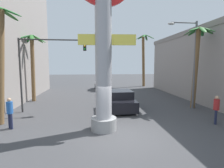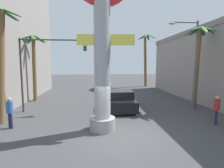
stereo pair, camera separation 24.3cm
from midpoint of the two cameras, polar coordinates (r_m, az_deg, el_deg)
The scene contains 12 objects.
ground_plane at distance 18.72m, azimuth -1.12°, elevation -4.91°, with size 95.09×95.09×0.00m, color #424244.
neon_sign_pole at distance 9.54m, azimuth -2.46°, elevation 11.00°, with size 3.45×1.43×10.08m.
street_lamp at distance 15.68m, azimuth 24.94°, elevation 8.16°, with size 2.49×0.28×7.11m.
traffic_light_mast at distance 14.36m, azimuth -20.40°, elevation 7.49°, with size 5.77×0.32×5.62m.
car_lead at distance 14.67m, azimuth 2.97°, elevation -5.25°, with size 2.22×5.07×1.56m.
car_far at distance 25.63m, azimuth -2.51°, elevation -0.19°, with size 2.09×4.38×1.56m.
palm_tree_near_right at distance 16.00m, azimuth 26.59°, elevation 7.69°, with size 2.49×2.51×6.73m.
palm_tree_near_left at distance 12.64m, azimuth -32.27°, elevation 8.35°, with size 2.95×2.70×7.15m.
palm_tree_far_right at distance 29.85m, azimuth 11.16°, elevation 8.86°, with size 3.13×2.91×8.60m.
palm_tree_mid_left at distance 19.05m, azimuth -23.88°, elevation 7.35°, with size 2.97×2.81×6.59m.
pedestrian_by_sign at distance 12.49m, azimuth 31.48°, elevation -6.69°, with size 0.48×0.48×1.77m.
pedestrian_curb_left at distance 11.60m, azimuth -29.88°, elevation -7.46°, with size 0.48×0.48×1.79m.
Camera 2 is at (-1.23, -8.32, 3.65)m, focal length 28.00 mm.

